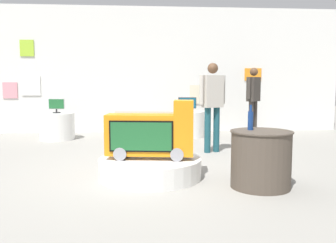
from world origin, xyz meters
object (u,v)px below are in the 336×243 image
object	(u,v)px
shopper_browsing_rear	(253,96)
display_pedestal_left_rear	(187,124)
novelty_firetruck_tv	(152,134)
side_table_round	(261,159)
display_pedestal_center_rear	(57,126)
bottle_on_side_table	(251,120)
main_display_pedestal	(150,168)
shopper_browsing_near_truck	(212,100)
tv_on_center_rear	(56,105)
tv_on_left_rear	(187,104)

from	to	relation	value
shopper_browsing_rear	display_pedestal_left_rear	bearing A→B (deg)	177.37
novelty_firetruck_tv	side_table_round	distance (m)	1.50
display_pedestal_center_rear	novelty_firetruck_tv	bearing A→B (deg)	-60.50
display_pedestal_center_rear	bottle_on_side_table	distance (m)	5.35
display_pedestal_left_rear	side_table_round	xyz separation A→B (m)	(0.34, -4.45, 0.06)
bottle_on_side_table	display_pedestal_center_rear	bearing A→B (deg)	128.75
main_display_pedestal	side_table_round	size ratio (longest dim) A/B	1.84
display_pedestal_center_rear	shopper_browsing_near_truck	distance (m)	3.85
shopper_browsing_rear	display_pedestal_center_rear	bearing A→B (deg)	-178.66
main_display_pedestal	display_pedestal_center_rear	size ratio (longest dim) A/B	1.78
main_display_pedestal	novelty_firetruck_tv	world-z (taller)	novelty_firetruck_tv
display_pedestal_center_rear	side_table_round	world-z (taller)	side_table_round
main_display_pedestal	tv_on_center_rear	distance (m)	4.25
tv_on_center_rear	bottle_on_side_table	distance (m)	5.32
novelty_firetruck_tv	tv_on_center_rear	xyz separation A→B (m)	(-2.08, 3.67, 0.19)
tv_on_left_rear	side_table_round	xyz separation A→B (m)	(0.34, -4.44, -0.43)
display_pedestal_center_rear	shopper_browsing_rear	xyz separation A→B (m)	(4.73, 0.11, 0.68)
display_pedestal_left_rear	display_pedestal_center_rear	world-z (taller)	same
tv_on_left_rear	display_pedestal_center_rear	world-z (taller)	tv_on_left_rear
tv_on_center_rear	shopper_browsing_rear	xyz separation A→B (m)	(4.73, 0.11, 0.18)
side_table_round	bottle_on_side_table	size ratio (longest dim) A/B	2.42
tv_on_center_rear	shopper_browsing_near_truck	world-z (taller)	shopper_browsing_near_truck
display_pedestal_center_rear	shopper_browsing_near_truck	size ratio (longest dim) A/B	0.48
bottle_on_side_table	shopper_browsing_near_truck	size ratio (longest dim) A/B	0.19
tv_on_center_rear	side_table_round	xyz separation A→B (m)	(3.44, -4.26, -0.44)
shopper_browsing_rear	main_display_pedestal	bearing A→B (deg)	-125.37
tv_on_left_rear	side_table_round	size ratio (longest dim) A/B	0.56
display_pedestal_left_rear	side_table_round	distance (m)	4.46
tv_on_center_rear	shopper_browsing_near_truck	xyz separation A→B (m)	(3.31, -1.85, 0.19)
side_table_round	shopper_browsing_rear	xyz separation A→B (m)	(1.29, 4.37, 0.62)
main_display_pedestal	shopper_browsing_rear	size ratio (longest dim) A/B	0.85
main_display_pedestal	shopper_browsing_near_truck	distance (m)	2.36
novelty_firetruck_tv	main_display_pedestal	bearing A→B (deg)	156.25
novelty_firetruck_tv	tv_on_left_rear	size ratio (longest dim) A/B	2.85
main_display_pedestal	tv_on_center_rear	xyz separation A→B (m)	(-2.05, 3.66, 0.67)
side_table_round	shopper_browsing_near_truck	bearing A→B (deg)	93.24
display_pedestal_left_rear	bottle_on_side_table	xyz separation A→B (m)	(0.23, -4.34, 0.54)
shopper_browsing_rear	tv_on_center_rear	bearing A→B (deg)	-178.62
main_display_pedestal	display_pedestal_left_rear	size ratio (longest dim) A/B	1.67
side_table_round	bottle_on_side_table	bearing A→B (deg)	135.35
tv_on_center_rear	bottle_on_side_table	size ratio (longest dim) A/B	1.22
display_pedestal_left_rear	side_table_round	size ratio (longest dim) A/B	1.10
novelty_firetruck_tv	side_table_round	xyz separation A→B (m)	(1.36, -0.59, -0.25)
tv_on_left_rear	tv_on_center_rear	world-z (taller)	tv_on_left_rear
display_pedestal_center_rear	display_pedestal_left_rear	bearing A→B (deg)	3.42
side_table_round	shopper_browsing_near_truck	xyz separation A→B (m)	(-0.14, 2.41, 0.63)
main_display_pedestal	tv_on_left_rear	world-z (taller)	tv_on_left_rear
bottle_on_side_table	side_table_round	bearing A→B (deg)	-44.65
main_display_pedestal	shopper_browsing_near_truck	size ratio (longest dim) A/B	0.85
display_pedestal_left_rear	shopper_browsing_near_truck	size ratio (longest dim) A/B	0.51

